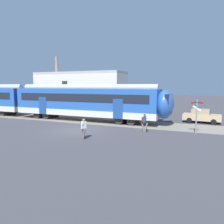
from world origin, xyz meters
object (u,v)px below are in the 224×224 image
Objects in this scene: pedestrian_navy at (144,121)px; crossing_signal at (197,111)px; parked_car_tan at (202,116)px; pedestrian_white at (84,127)px.

crossing_signal reaches higher than pedestrian_navy.
pedestrian_navy is 4.57m from crossing_signal.
pedestrian_navy reaches higher than parked_car_tan.
pedestrian_navy is (3.77, 4.32, 0.00)m from pedestrian_white.
crossing_signal is at bearing -93.36° from parked_car_tan.
parked_car_tan is 6.43m from crossing_signal.
pedestrian_white and pedestrian_navy have the same top height.
pedestrian_navy is at bearing -166.30° from crossing_signal.
pedestrian_navy is 0.56× the size of crossing_signal.
parked_car_tan is 1.36× the size of crossing_signal.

